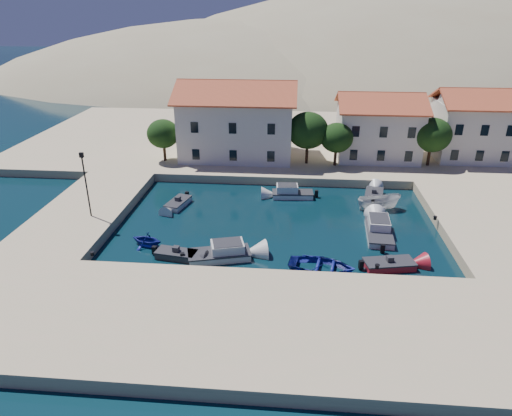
# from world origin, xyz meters

# --- Properties ---
(ground) EXTENTS (400.00, 400.00, 0.00)m
(ground) POSITION_xyz_m (0.00, 0.00, 0.00)
(ground) COLOR black
(ground) RESTS_ON ground
(quay_south) EXTENTS (52.00, 12.00, 1.00)m
(quay_south) POSITION_xyz_m (0.00, -6.00, 0.50)
(quay_south) COLOR #CDB08C
(quay_south) RESTS_ON ground
(quay_east) EXTENTS (11.00, 20.00, 1.00)m
(quay_east) POSITION_xyz_m (20.50, 10.00, 0.50)
(quay_east) COLOR #CDB08C
(quay_east) RESTS_ON ground
(quay_west) EXTENTS (8.00, 20.00, 1.00)m
(quay_west) POSITION_xyz_m (-19.00, 10.00, 0.50)
(quay_west) COLOR #CDB08C
(quay_west) RESTS_ON ground
(quay_north) EXTENTS (80.00, 36.00, 1.00)m
(quay_north) POSITION_xyz_m (2.00, 38.00, 0.50)
(quay_north) COLOR #CDB08C
(quay_north) RESTS_ON ground
(hills) EXTENTS (254.00, 176.00, 99.00)m
(hills) POSITION_xyz_m (20.64, 123.62, -23.40)
(hills) COLOR tan
(hills) RESTS_ON ground
(building_left) EXTENTS (14.70, 9.45, 9.70)m
(building_left) POSITION_xyz_m (-6.00, 28.00, 5.94)
(building_left) COLOR beige
(building_left) RESTS_ON quay_north
(building_mid) EXTENTS (10.50, 8.40, 8.30)m
(building_mid) POSITION_xyz_m (12.00, 29.00, 5.22)
(building_mid) COLOR beige
(building_mid) RESTS_ON quay_north
(building_right) EXTENTS (9.45, 8.40, 8.80)m
(building_right) POSITION_xyz_m (24.00, 30.00, 5.47)
(building_right) COLOR beige
(building_right) RESTS_ON quay_north
(trees) EXTENTS (37.30, 5.30, 6.45)m
(trees) POSITION_xyz_m (4.51, 25.46, 4.84)
(trees) COLOR #382314
(trees) RESTS_ON quay_north
(lamppost) EXTENTS (0.35, 0.25, 6.22)m
(lamppost) POSITION_xyz_m (-17.50, 8.00, 4.75)
(lamppost) COLOR black
(lamppost) RESTS_ON quay_west
(bollards) EXTENTS (29.36, 9.56, 0.30)m
(bollards) POSITION_xyz_m (2.80, 3.87, 1.15)
(bollards) COLOR black
(bollards) RESTS_ON ground
(motorboat_grey_sw) EXTENTS (3.57, 2.02, 1.25)m
(motorboat_grey_sw) POSITION_xyz_m (-8.02, 2.71, 0.30)
(motorboat_grey_sw) COLOR #2D2D31
(motorboat_grey_sw) RESTS_ON ground
(cabin_cruiser_south) EXTENTS (5.52, 3.45, 1.60)m
(cabin_cruiser_south) POSITION_xyz_m (-4.46, 2.93, 0.48)
(cabin_cruiser_south) COLOR silver
(cabin_cruiser_south) RESTS_ON ground
(rowboat_south) EXTENTS (5.77, 4.54, 1.08)m
(rowboat_south) POSITION_xyz_m (3.92, 1.78, 0.00)
(rowboat_south) COLOR navy
(rowboat_south) RESTS_ON ground
(motorboat_red_se) EXTENTS (4.24, 2.53, 1.25)m
(motorboat_red_se) POSITION_xyz_m (9.31, 2.63, 0.29)
(motorboat_red_se) COLOR maroon
(motorboat_red_se) RESTS_ON ground
(cabin_cruiser_east) EXTENTS (2.53, 5.57, 1.60)m
(cabin_cruiser_east) POSITION_xyz_m (9.37, 8.20, 0.48)
(cabin_cruiser_east) COLOR silver
(cabin_cruiser_east) RESTS_ON ground
(boat_east) EXTENTS (4.78, 2.60, 1.75)m
(boat_east) POSITION_xyz_m (10.24, 14.09, 0.00)
(boat_east) COLOR silver
(boat_east) RESTS_ON ground
(motorboat_white_ne) EXTENTS (2.63, 4.28, 1.25)m
(motorboat_white_ne) POSITION_xyz_m (10.21, 17.07, 0.29)
(motorboat_white_ne) COLOR silver
(motorboat_white_ne) RESTS_ON ground
(rowboat_west) EXTENTS (3.30, 3.03, 1.47)m
(rowboat_west) POSITION_xyz_m (-11.10, 4.60, 0.00)
(rowboat_west) COLOR navy
(rowboat_west) RESTS_ON ground
(motorboat_white_west) EXTENTS (2.36, 3.82, 1.25)m
(motorboat_white_west) POSITION_xyz_m (-10.46, 13.21, 0.30)
(motorboat_white_west) COLOR silver
(motorboat_white_west) RESTS_ON ground
(cabin_cruiser_north) EXTENTS (4.54, 2.16, 1.60)m
(cabin_cruiser_north) POSITION_xyz_m (1.42, 16.64, 0.48)
(cabin_cruiser_north) COLOR silver
(cabin_cruiser_north) RESTS_ON ground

